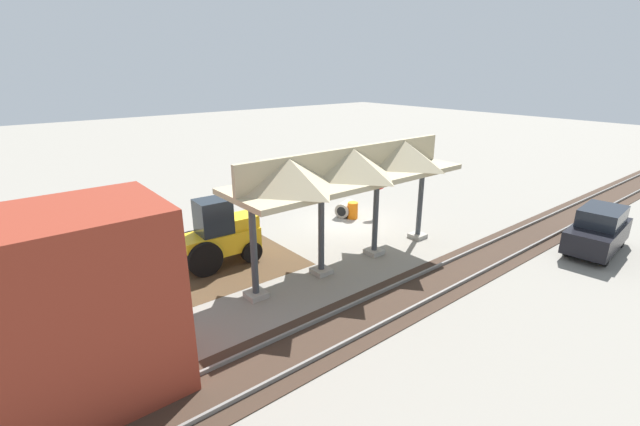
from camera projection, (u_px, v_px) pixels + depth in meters
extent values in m
plane|color=gray|center=(348.00, 222.00, 22.69)|extent=(120.00, 120.00, 0.00)
cube|color=#4C3823|center=(189.00, 263.00, 18.00)|extent=(8.14, 7.00, 0.01)
cube|color=#9E998E|center=(418.00, 236.00, 20.63)|extent=(0.70, 0.70, 0.20)
cylinder|color=#383D42|center=(420.00, 202.00, 20.08)|extent=(0.24, 0.24, 3.60)
cube|color=#9E998E|center=(374.00, 252.00, 18.84)|extent=(0.70, 0.70, 0.20)
cylinder|color=#383D42|center=(376.00, 215.00, 18.29)|extent=(0.24, 0.24, 3.60)
cube|color=#9E998E|center=(321.00, 271.00, 17.05)|extent=(0.70, 0.70, 0.20)
cylinder|color=#383D42|center=(321.00, 231.00, 16.51)|extent=(0.24, 0.24, 3.60)
cube|color=#9E998E|center=(256.00, 295.00, 15.27)|extent=(0.70, 0.70, 0.20)
cylinder|color=#383D42|center=(254.00, 251.00, 14.72)|extent=(0.24, 0.24, 3.60)
cube|color=tan|center=(351.00, 177.00, 16.79)|extent=(10.20, 3.20, 0.20)
cube|color=tan|center=(351.00, 161.00, 16.58)|extent=(10.20, 0.20, 1.10)
pyramid|color=tan|center=(402.00, 152.00, 18.37)|extent=(2.70, 3.20, 1.10)
pyramid|color=tan|center=(351.00, 161.00, 16.58)|extent=(2.70, 3.20, 1.10)
pyramid|color=tan|center=(288.00, 172.00, 14.79)|extent=(2.70, 3.20, 1.10)
cube|color=slate|center=(450.00, 261.00, 17.99)|extent=(60.00, 0.08, 0.15)
cube|color=slate|center=(481.00, 273.00, 16.94)|extent=(60.00, 0.08, 0.15)
cube|color=#38281E|center=(464.00, 268.00, 17.48)|extent=(60.00, 2.58, 0.03)
cylinder|color=gray|center=(378.00, 197.00, 23.57)|extent=(0.06, 0.06, 2.01)
cylinder|color=red|center=(379.00, 183.00, 23.31)|extent=(0.63, 0.47, 0.76)
cube|color=yellow|center=(220.00, 242.00, 17.67)|extent=(3.25, 1.43, 0.90)
cube|color=#1E262D|center=(213.00, 216.00, 17.18)|extent=(1.35, 1.22, 1.40)
cube|color=yellow|center=(241.00, 221.00, 18.02)|extent=(1.20, 1.14, 0.50)
cylinder|color=black|center=(192.00, 248.00, 17.76)|extent=(1.41, 0.36, 1.40)
cylinder|color=black|center=(205.00, 259.00, 16.67)|extent=(1.41, 0.36, 1.40)
cylinder|color=black|center=(238.00, 242.00, 18.94)|extent=(0.91, 0.34, 0.90)
cylinder|color=black|center=(252.00, 252.00, 17.95)|extent=(0.91, 0.34, 0.90)
cylinder|color=yellow|center=(167.00, 227.00, 16.15)|extent=(1.07, 0.22, 1.41)
cylinder|color=yellow|center=(142.00, 236.00, 15.68)|extent=(1.05, 0.20, 1.66)
cube|color=#47474C|center=(132.00, 258.00, 15.67)|extent=(0.63, 0.82, 0.40)
cone|color=#4C3823|center=(156.00, 262.00, 18.03)|extent=(3.62, 3.62, 1.51)
cylinder|color=#9E9384|center=(346.00, 208.00, 23.65)|extent=(1.43, 1.23, 0.80)
cylinder|color=black|center=(341.00, 212.00, 23.14)|extent=(0.24, 0.48, 0.52)
cube|color=maroon|center=(85.00, 307.00, 10.09)|extent=(3.97, 3.19, 4.85)
cube|color=black|center=(597.00, 235.00, 18.91)|extent=(4.36, 2.18, 0.95)
cube|color=#1E232B|center=(602.00, 216.00, 18.78)|extent=(2.50, 1.78, 0.73)
cylinder|color=black|center=(606.00, 259.00, 17.64)|extent=(0.62, 0.26, 0.60)
cylinder|color=black|center=(567.00, 249.00, 18.63)|extent=(0.62, 0.26, 0.60)
cylinder|color=black|center=(621.00, 241.00, 19.50)|extent=(0.62, 0.26, 0.60)
cylinder|color=black|center=(585.00, 232.00, 20.48)|extent=(0.62, 0.26, 0.60)
cylinder|color=orange|center=(353.00, 210.00, 23.19)|extent=(0.56, 0.56, 0.90)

